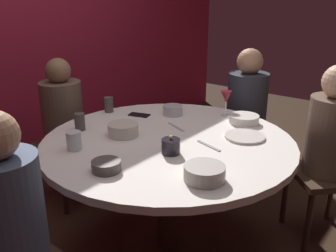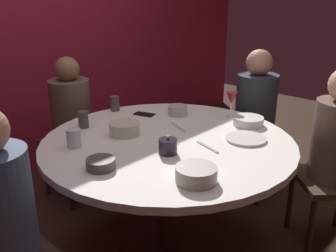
{
  "view_description": "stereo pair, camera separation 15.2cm",
  "coord_description": "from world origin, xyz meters",
  "px_view_note": "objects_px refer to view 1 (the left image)",
  "views": [
    {
      "loc": [
        -1.57,
        -1.23,
        1.54
      ],
      "look_at": [
        0.0,
        0.0,
        0.82
      ],
      "focal_mm": 39.74,
      "sensor_mm": 36.0,
      "label": 1
    },
    {
      "loc": [
        -1.47,
        -1.34,
        1.54
      ],
      "look_at": [
        0.0,
        0.0,
        0.82
      ],
      "focal_mm": 39.74,
      "sensor_mm": 36.0,
      "label": 2
    }
  ],
  "objects_px": {
    "dinner_plate": "(245,136)",
    "seated_diner_back": "(63,115)",
    "cup_by_left_diner": "(109,105)",
    "seated_diner_right": "(247,105)",
    "seated_diner_front_right": "(332,136)",
    "dining_table": "(168,161)",
    "cell_phone": "(139,115)",
    "bowl_small_white": "(123,130)",
    "seated_diner_left": "(8,222)",
    "bowl_salad_center": "(244,119)",
    "cup_near_candle": "(80,122)",
    "bowl_serving_large": "(173,110)",
    "bowl_sauce_side": "(106,166)",
    "candle_holder": "(171,146)",
    "wine_glass": "(226,98)",
    "bowl_rice_portion": "(205,173)",
    "cup_by_right_diner": "(74,141)"
  },
  "relations": [
    {
      "from": "dining_table",
      "to": "cup_near_candle",
      "type": "xyz_separation_m",
      "value": [
        -0.21,
        0.52,
        0.19
      ]
    },
    {
      "from": "bowl_small_white",
      "to": "bowl_sauce_side",
      "type": "height_order",
      "value": "bowl_small_white"
    },
    {
      "from": "seated_diner_back",
      "to": "bowl_salad_center",
      "type": "distance_m",
      "value": 1.31
    },
    {
      "from": "bowl_salad_center",
      "to": "candle_holder",
      "type": "bearing_deg",
      "value": 173.35
    },
    {
      "from": "candle_holder",
      "to": "bowl_salad_center",
      "type": "relative_size",
      "value": 0.53
    },
    {
      "from": "bowl_salad_center",
      "to": "bowl_small_white",
      "type": "height_order",
      "value": "bowl_small_white"
    },
    {
      "from": "seated_diner_left",
      "to": "wine_glass",
      "type": "distance_m",
      "value": 1.57
    },
    {
      "from": "bowl_sauce_side",
      "to": "cell_phone",
      "type": "bearing_deg",
      "value": 31.59
    },
    {
      "from": "seated_diner_right",
      "to": "bowl_serving_large",
      "type": "relative_size",
      "value": 8.61
    },
    {
      "from": "bowl_small_white",
      "to": "cup_by_left_diner",
      "type": "bearing_deg",
      "value": 56.66
    },
    {
      "from": "cup_by_left_diner",
      "to": "seated_diner_right",
      "type": "bearing_deg",
      "value": -37.4
    },
    {
      "from": "bowl_small_white",
      "to": "cup_by_left_diner",
      "type": "height_order",
      "value": "cup_by_left_diner"
    },
    {
      "from": "cup_near_candle",
      "to": "bowl_salad_center",
      "type": "bearing_deg",
      "value": -44.77
    },
    {
      "from": "cup_by_left_diner",
      "to": "bowl_small_white",
      "type": "bearing_deg",
      "value": -123.34
    },
    {
      "from": "dining_table",
      "to": "bowl_small_white",
      "type": "bearing_deg",
      "value": 115.43
    },
    {
      "from": "dining_table",
      "to": "candle_holder",
      "type": "relative_size",
      "value": 14.23
    },
    {
      "from": "bowl_salad_center",
      "to": "cup_by_left_diner",
      "type": "relative_size",
      "value": 1.81
    },
    {
      "from": "seated_diner_back",
      "to": "bowl_sauce_side",
      "type": "xyz_separation_m",
      "value": [
        -0.5,
        -1.0,
        0.08
      ]
    },
    {
      "from": "seated_diner_right",
      "to": "bowl_small_white",
      "type": "xyz_separation_m",
      "value": [
        -1.11,
        0.24,
        0.07
      ]
    },
    {
      "from": "seated_diner_back",
      "to": "bowl_serving_large",
      "type": "distance_m",
      "value": 0.83
    },
    {
      "from": "seated_diner_left",
      "to": "bowl_salad_center",
      "type": "relative_size",
      "value": 6.08
    },
    {
      "from": "dining_table",
      "to": "cell_phone",
      "type": "xyz_separation_m",
      "value": [
        0.22,
        0.42,
        0.14
      ]
    },
    {
      "from": "seated_diner_back",
      "to": "bowl_serving_large",
      "type": "relative_size",
      "value": 8.3
    },
    {
      "from": "seated_diner_front_right",
      "to": "cup_by_right_diner",
      "type": "xyz_separation_m",
      "value": [
        -1.14,
        1.02,
        0.08
      ]
    },
    {
      "from": "dining_table",
      "to": "seated_diner_back",
      "type": "xyz_separation_m",
      "value": [
        0.0,
        0.99,
        0.08
      ]
    },
    {
      "from": "dining_table",
      "to": "seated_diner_left",
      "type": "bearing_deg",
      "value": 180.0
    },
    {
      "from": "dinner_plate",
      "to": "seated_diner_back",
      "type": "bearing_deg",
      "value": 102.52
    },
    {
      "from": "seated_diner_front_right",
      "to": "bowl_small_white",
      "type": "xyz_separation_m",
      "value": [
        -0.83,
        0.96,
        0.06
      ]
    },
    {
      "from": "dining_table",
      "to": "candle_holder",
      "type": "distance_m",
      "value": 0.27
    },
    {
      "from": "dinner_plate",
      "to": "cell_phone",
      "type": "distance_m",
      "value": 0.76
    },
    {
      "from": "seated_diner_front_right",
      "to": "cup_near_candle",
      "type": "relative_size",
      "value": 10.83
    },
    {
      "from": "cell_phone",
      "to": "bowl_salad_center",
      "type": "xyz_separation_m",
      "value": [
        0.3,
        -0.64,
        0.02
      ]
    },
    {
      "from": "seated_diner_right",
      "to": "dining_table",
      "type": "bearing_deg",
      "value": 0.0
    },
    {
      "from": "wine_glass",
      "to": "bowl_rice_portion",
      "type": "height_order",
      "value": "wine_glass"
    },
    {
      "from": "seated_diner_front_right",
      "to": "wine_glass",
      "type": "xyz_separation_m",
      "value": [
        -0.14,
        0.66,
        0.15
      ]
    },
    {
      "from": "seated_diner_front_right",
      "to": "cup_by_left_diner",
      "type": "distance_m",
      "value": 1.47
    },
    {
      "from": "wine_glass",
      "to": "bowl_sauce_side",
      "type": "xyz_separation_m",
      "value": [
        -1.07,
        0.03,
        -0.1
      ]
    },
    {
      "from": "dinner_plate",
      "to": "bowl_sauce_side",
      "type": "relative_size",
      "value": 1.67
    },
    {
      "from": "dining_table",
      "to": "bowl_salad_center",
      "type": "bearing_deg",
      "value": -22.2
    },
    {
      "from": "cup_near_candle",
      "to": "cup_by_left_diner",
      "type": "bearing_deg",
      "value": 19.6
    },
    {
      "from": "bowl_small_white",
      "to": "candle_holder",
      "type": "bearing_deg",
      "value": -95.02
    },
    {
      "from": "bowl_serving_large",
      "to": "cup_by_left_diner",
      "type": "relative_size",
      "value": 1.27
    },
    {
      "from": "bowl_sauce_side",
      "to": "cup_near_candle",
      "type": "relative_size",
      "value": 1.32
    },
    {
      "from": "candle_holder",
      "to": "wine_glass",
      "type": "relative_size",
      "value": 0.58
    },
    {
      "from": "seated_diner_front_right",
      "to": "bowl_small_white",
      "type": "relative_size",
      "value": 6.37
    },
    {
      "from": "bowl_rice_portion",
      "to": "cup_by_left_diner",
      "type": "xyz_separation_m",
      "value": [
        0.44,
        1.08,
        0.02
      ]
    },
    {
      "from": "seated_diner_back",
      "to": "bowl_serving_large",
      "type": "xyz_separation_m",
      "value": [
        0.37,
        -0.74,
        0.09
      ]
    },
    {
      "from": "seated_diner_back",
      "to": "seated_diner_front_right",
      "type": "distance_m",
      "value": 1.84
    },
    {
      "from": "bowl_small_white",
      "to": "bowl_sauce_side",
      "type": "relative_size",
      "value": 1.29
    },
    {
      "from": "seated_diner_front_right",
      "to": "dining_table",
      "type": "bearing_deg",
      "value": 0.0
    }
  ]
}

